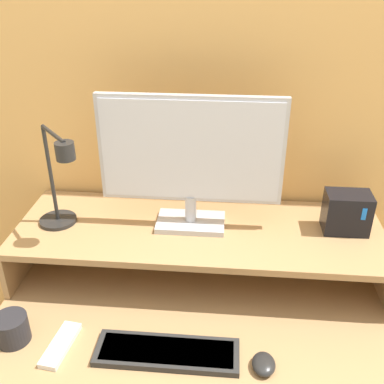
# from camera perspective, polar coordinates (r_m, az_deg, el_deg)

# --- Properties ---
(wall_back) EXTENTS (6.00, 0.05, 2.50)m
(wall_back) POSITION_cam_1_polar(r_m,az_deg,el_deg) (1.51, 1.72, 12.53)
(wall_back) COLOR #E5AD60
(wall_back) RESTS_ON ground_plane
(desk) EXTENTS (1.18, 0.74, 0.71)m
(desk) POSITION_cam_1_polar(r_m,az_deg,el_deg) (1.56, 0.31, -19.45)
(desk) COLOR #A87F51
(desk) RESTS_ON ground_plane
(monitor_shelf) EXTENTS (1.18, 0.41, 0.17)m
(monitor_shelf) POSITION_cam_1_polar(r_m,az_deg,el_deg) (1.46, 0.90, -5.35)
(monitor_shelf) COLOR #A87F51
(monitor_shelf) RESTS_ON desk
(monitor) EXTENTS (0.56, 0.13, 0.43)m
(monitor) POSITION_cam_1_polar(r_m,az_deg,el_deg) (1.35, -0.16, 4.35)
(monitor) COLOR #BCBCC1
(monitor) RESTS_ON monitor_shelf
(desk_lamp) EXTENTS (0.19, 0.21, 0.34)m
(desk_lamp) POSITION_cam_1_polar(r_m,az_deg,el_deg) (1.42, -16.50, 0.66)
(desk_lamp) COLOR black
(desk_lamp) RESTS_ON monitor_shelf
(router_dock) EXTENTS (0.14, 0.09, 0.13)m
(router_dock) POSITION_cam_1_polar(r_m,az_deg,el_deg) (1.48, 19.04, -2.45)
(router_dock) COLOR black
(router_dock) RESTS_ON monitor_shelf
(keyboard) EXTENTS (0.38, 0.12, 0.02)m
(keyboard) POSITION_cam_1_polar(r_m,az_deg,el_deg) (1.27, -3.19, -19.64)
(keyboard) COLOR #282828
(keyboard) RESTS_ON desk
(mouse) EXTENTS (0.06, 0.08, 0.03)m
(mouse) POSITION_cam_1_polar(r_m,az_deg,el_deg) (1.25, 9.08, -20.77)
(mouse) COLOR black
(mouse) RESTS_ON desk
(remote_control) EXTENTS (0.07, 0.16, 0.02)m
(remote_control) POSITION_cam_1_polar(r_m,az_deg,el_deg) (1.34, -16.34, -18.13)
(remote_control) COLOR white
(remote_control) RESTS_ON desk
(mug) EXTENTS (0.09, 0.09, 0.08)m
(mug) POSITION_cam_1_polar(r_m,az_deg,el_deg) (1.38, -21.91, -15.83)
(mug) COLOR #232328
(mug) RESTS_ON desk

